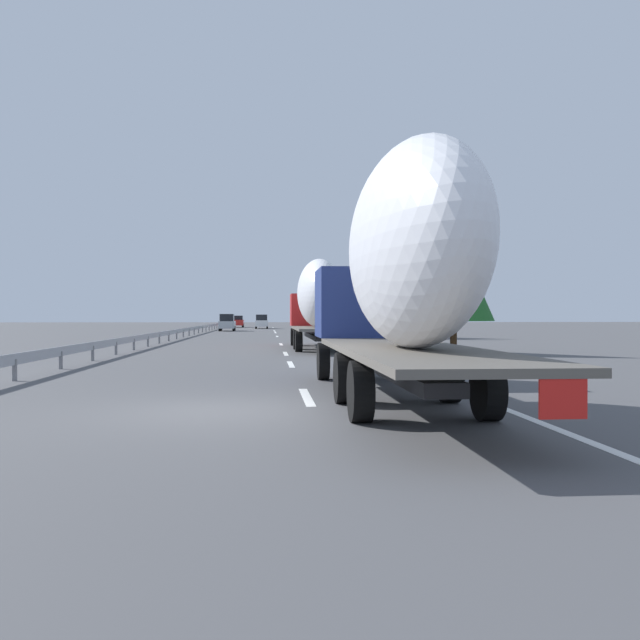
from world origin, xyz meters
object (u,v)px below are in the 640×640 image
object	(u,v)px
truck_trailing	(400,270)
car_silver_hatch	(227,323)
car_red_compact	(238,321)
truck_lead	(317,300)
road_sign	(343,311)
car_white_van	(262,322)

from	to	relation	value
truck_trailing	car_silver_hatch	world-z (taller)	truck_trailing
car_silver_hatch	car_red_compact	bearing A→B (deg)	-0.46
truck_lead	truck_trailing	size ratio (longest dim) A/B	0.93
truck_lead	truck_trailing	distance (m)	22.13
truck_trailing	road_sign	xyz separation A→B (m)	(37.31, -3.10, -0.56)
truck_trailing	car_silver_hatch	bearing A→B (deg)	6.43
car_silver_hatch	truck_lead	bearing A→B (deg)	-170.31
truck_trailing	car_silver_hatch	xyz separation A→B (m)	(65.18, 7.35, -1.73)
truck_trailing	car_silver_hatch	distance (m)	65.61
road_sign	truck_lead	bearing A→B (deg)	168.46
truck_lead	car_silver_hatch	xyz separation A→B (m)	(43.05, 7.35, -1.65)
road_sign	car_white_van	bearing A→B (deg)	8.85
car_white_van	car_red_compact	bearing A→B (deg)	19.86
truck_trailing	road_sign	world-z (taller)	truck_trailing
car_silver_hatch	road_sign	world-z (taller)	road_sign
road_sign	truck_trailing	bearing A→B (deg)	175.25
truck_lead	truck_trailing	xyz separation A→B (m)	(-22.13, 0.00, 0.08)
truck_trailing	car_white_van	world-z (taller)	truck_trailing
truck_lead	car_white_van	bearing A→B (deg)	3.43
car_white_van	road_sign	world-z (taller)	road_sign
car_silver_hatch	road_sign	size ratio (longest dim) A/B	1.39
truck_trailing	car_red_compact	xyz separation A→B (m)	(89.56, 7.15, -1.80)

